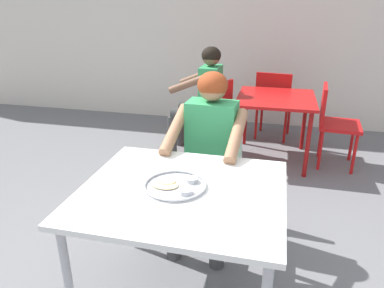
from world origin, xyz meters
TOP-DOWN VIEW (x-y plane):
  - table_foreground at (0.09, 0.07)m, footprint 1.04×0.93m
  - thali_tray at (0.05, 0.08)m, footprint 0.33×0.33m
  - chair_foreground at (0.11, 0.94)m, footprint 0.41×0.41m
  - diner_foreground at (0.10, 0.73)m, footprint 0.51×0.57m
  - table_background_red at (0.52, 2.28)m, footprint 0.80×0.86m
  - chair_red_left at (-0.12, 2.30)m, footprint 0.47×0.46m
  - chair_red_right at (1.10, 2.28)m, footprint 0.44×0.47m
  - chair_red_far at (0.49, 2.92)m, footprint 0.49×0.49m
  - patron_background at (-0.28, 2.28)m, footprint 0.56×0.50m

SIDE VIEW (x-z plane):
  - chair_red_left at x=-0.12m, z-range 0.06..0.90m
  - chair_foreground at x=0.11m, z-range 0.07..0.92m
  - chair_red_far at x=0.49m, z-range 0.07..0.93m
  - chair_red_right at x=1.10m, z-range 0.08..0.93m
  - table_background_red at x=0.52m, z-range 0.27..0.97m
  - table_foreground at x=0.09m, z-range 0.30..1.04m
  - patron_background at x=-0.28m, z-range 0.12..1.32m
  - diner_foreground at x=0.10m, z-range 0.12..1.33m
  - thali_tray at x=0.05m, z-range 0.74..0.77m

